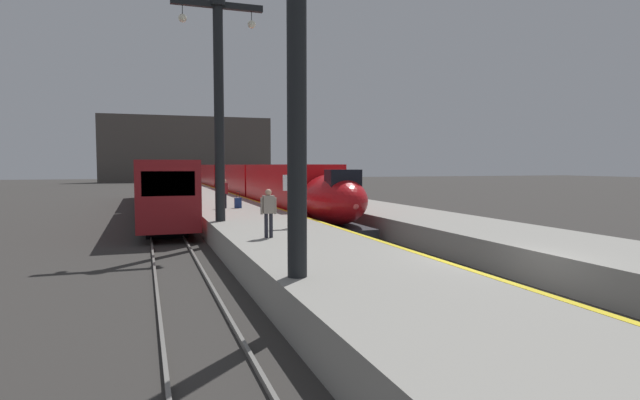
# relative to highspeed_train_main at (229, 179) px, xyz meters

# --- Properties ---
(ground_plane) EXTENTS (260.00, 260.00, 0.00)m
(ground_plane) POSITION_rel_highspeed_train_main_xyz_m (0.00, -46.52, -1.98)
(ground_plane) COLOR #33302D
(platform_left) EXTENTS (4.80, 110.00, 1.05)m
(platform_left) POSITION_rel_highspeed_train_main_xyz_m (-4.05, -21.77, -1.45)
(platform_left) COLOR gray
(platform_left) RESTS_ON ground
(platform_right) EXTENTS (4.80, 110.00, 1.05)m
(platform_right) POSITION_rel_highspeed_train_main_xyz_m (4.05, -21.77, -1.45)
(platform_right) COLOR gray
(platform_right) RESTS_ON ground
(platform_left_safety_stripe) EXTENTS (0.20, 107.80, 0.01)m
(platform_left_safety_stripe) POSITION_rel_highspeed_train_main_xyz_m (-1.77, -21.77, -0.92)
(platform_left_safety_stripe) COLOR yellow
(platform_left_safety_stripe) RESTS_ON platform_left
(rail_main_left) EXTENTS (0.08, 110.00, 0.12)m
(rail_main_left) POSITION_rel_highspeed_train_main_xyz_m (-0.75, -19.02, -1.92)
(rail_main_left) COLOR slate
(rail_main_left) RESTS_ON ground
(rail_main_right) EXTENTS (0.08, 110.00, 0.12)m
(rail_main_right) POSITION_rel_highspeed_train_main_xyz_m (0.75, -19.02, -1.92)
(rail_main_right) COLOR slate
(rail_main_right) RESTS_ON ground
(rail_secondary_left) EXTENTS (0.08, 110.00, 0.12)m
(rail_secondary_left) POSITION_rel_highspeed_train_main_xyz_m (-8.85, -19.02, -1.92)
(rail_secondary_left) COLOR slate
(rail_secondary_left) RESTS_ON ground
(rail_secondary_right) EXTENTS (0.08, 110.00, 0.12)m
(rail_secondary_right) POSITION_rel_highspeed_train_main_xyz_m (-7.35, -19.02, -1.92)
(rail_secondary_right) COLOR slate
(rail_secondary_right) RESTS_ON ground
(highspeed_train_main) EXTENTS (2.92, 74.66, 3.60)m
(highspeed_train_main) POSITION_rel_highspeed_train_main_xyz_m (0.00, 0.00, 0.00)
(highspeed_train_main) COLOR #B20F14
(highspeed_train_main) RESTS_ON ground
(regional_train_adjacent) EXTENTS (2.85, 36.60, 3.80)m
(regional_train_adjacent) POSITION_rel_highspeed_train_main_xyz_m (-8.10, -16.40, 0.15)
(regional_train_adjacent) COLOR maroon
(regional_train_adjacent) RESTS_ON ground
(station_column_near) EXTENTS (4.00, 0.68, 9.91)m
(station_column_near) POSITION_rel_highspeed_train_main_xyz_m (-5.90, -47.03, 4.98)
(station_column_near) COLOR black
(station_column_near) RESTS_ON platform_left
(station_column_mid) EXTENTS (4.00, 0.68, 9.76)m
(station_column_mid) POSITION_rel_highspeed_train_main_xyz_m (-5.90, -34.86, 4.90)
(station_column_mid) COLOR black
(station_column_mid) RESTS_ON platform_left
(passenger_near_edge) EXTENTS (0.42, 0.45, 1.69)m
(passenger_near_edge) POSITION_rel_highspeed_train_main_xyz_m (-4.71, -28.16, 0.06)
(passenger_near_edge) COLOR #23232D
(passenger_near_edge) RESTS_ON platform_left
(passenger_mid_platform) EXTENTS (0.57, 0.23, 1.69)m
(passenger_mid_platform) POSITION_rel_highspeed_train_main_xyz_m (-5.08, -40.76, 0.06)
(passenger_mid_platform) COLOR #23232D
(passenger_mid_platform) RESTS_ON platform_left
(rolling_suitcase) EXTENTS (0.40, 0.22, 0.98)m
(rolling_suitcase) POSITION_rel_highspeed_train_main_xyz_m (-3.93, -28.16, -0.62)
(rolling_suitcase) COLOR navy
(rolling_suitcase) RESTS_ON platform_left
(departure_info_board) EXTENTS (0.90, 0.10, 2.12)m
(departure_info_board) POSITION_rel_highspeed_train_main_xyz_m (-3.39, -38.08, 0.58)
(departure_info_board) COLOR maroon
(departure_info_board) RESTS_ON platform_left
(terminus_back_wall) EXTENTS (36.00, 2.00, 14.00)m
(terminus_back_wall) POSITION_rel_highspeed_train_main_xyz_m (0.00, 55.48, 5.02)
(terminus_back_wall) COLOR #4C4742
(terminus_back_wall) RESTS_ON ground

